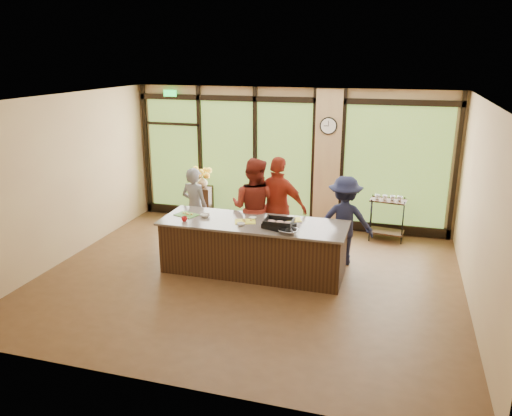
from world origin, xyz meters
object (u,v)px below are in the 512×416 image
Objects in this scene: flower_stand at (203,204)px; bar_cart at (387,213)px; island_base at (253,248)px; cook_right at (344,221)px; roasting_pan at (279,226)px; cook_left at (195,207)px.

flower_stand is 0.86× the size of bar_cart.
bar_cart is (2.16, 2.27, 0.13)m from island_base.
cook_right is 1.71× the size of bar_cart.
roasting_pan is 3.49m from flower_stand.
cook_right reaches higher than cook_left.
cook_right is 1.40m from roasting_pan.
flower_stand is (-1.88, 2.31, -0.03)m from island_base.
cook_right is at bearing -167.21° from cook_left.
cook_right is (2.90, -0.04, 0.01)m from cook_left.
flower_stand is at bearing 129.26° from island_base.
flower_stand is at bearing 152.40° from roasting_pan.
cook_left is 1.96× the size of flower_stand.
cook_right is at bearing 65.30° from roasting_pan.
cook_right reaches higher than roasting_pan.
bar_cart is (3.61, 1.41, -0.23)m from cook_left.
cook_left reaches higher than island_base.
roasting_pan is at bearing -20.10° from island_base.
roasting_pan reaches higher than bar_cart.
flower_stand is at bearing -172.86° from bar_cart.
bar_cart is at bearing -145.22° from cook_left.
island_base reaches higher than flower_stand.
island_base is at bearing 178.58° from roasting_pan.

